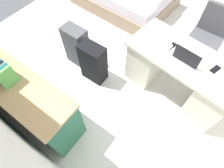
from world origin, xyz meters
TOP-DOWN VIEW (x-y plane):
  - ground_plane at (0.00, 0.00)m, footprint 5.12×5.12m
  - desk at (-0.88, 0.21)m, footprint 1.51×0.84m
  - office_chair at (-0.93, -0.58)m, footprint 0.52×0.52m
  - credenza at (0.63, 1.68)m, footprint 1.80×0.48m
  - suitcase_black at (0.22, 0.70)m, footprint 0.36×0.22m
  - suitcase_spare_grey at (0.63, 0.60)m, footprint 0.36×0.23m
  - laptop at (-0.88, 0.26)m, footprint 0.34×0.26m
  - computer_mouse at (-0.63, 0.19)m, footprint 0.07×0.11m
  - cell_phone_near_laptop at (-1.21, 0.20)m, footprint 0.10×0.15m
  - cell_phone_by_mouse at (-0.65, 0.16)m, footprint 0.10×0.15m
  - book_row at (0.58, 1.68)m, footprint 0.27×0.17m

SIDE VIEW (x-z plane):
  - ground_plane at x=0.00m, z-range 0.00..0.00m
  - suitcase_black at x=0.22m, z-range 0.00..0.66m
  - suitcase_spare_grey at x=0.63m, z-range 0.00..0.67m
  - desk at x=-0.88m, z-range 0.02..0.77m
  - credenza at x=0.63m, z-range 0.00..0.78m
  - office_chair at x=-0.93m, z-range -0.05..0.89m
  - cell_phone_near_laptop at x=-1.21m, z-range 0.75..0.76m
  - cell_phone_by_mouse at x=-0.65m, z-range 0.75..0.76m
  - computer_mouse at x=-0.63m, z-range 0.75..0.78m
  - laptop at x=-0.88m, z-range 0.69..0.90m
  - book_row at x=0.58m, z-range 0.77..1.02m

